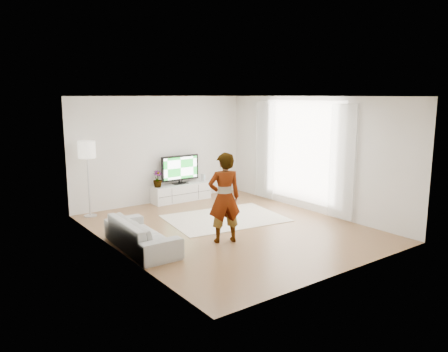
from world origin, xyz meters
TOP-DOWN VIEW (x-y plane):
  - floor at (0.00, 0.00)m, footprint 6.00×6.00m
  - ceiling at (0.00, 0.00)m, footprint 6.00×6.00m
  - wall_left at (-2.50, 0.00)m, footprint 0.02×6.00m
  - wall_right at (2.50, 0.00)m, footprint 0.02×6.00m
  - wall_back at (0.00, 3.00)m, footprint 5.00×0.02m
  - wall_front at (0.00, -3.00)m, footprint 5.00×0.02m
  - window at (2.48, 0.30)m, footprint 0.01×2.60m
  - curtain_near at (2.40, -1.00)m, footprint 0.04×0.70m
  - curtain_far at (2.40, 1.60)m, footprint 0.04×0.70m
  - media_console at (0.43, 2.76)m, footprint 1.65×0.47m
  - television at (0.43, 2.79)m, footprint 1.11×0.22m
  - game_console at (1.15, 2.76)m, footprint 0.07×0.15m
  - potted_plant at (-0.27, 2.77)m, footprint 0.25×0.25m
  - rug at (0.36, 0.66)m, footprint 2.84×2.22m
  - player at (-0.63, -0.67)m, footprint 0.74×0.60m
  - sofa at (-2.08, -0.03)m, footprint 0.83×1.97m
  - floor_lamp at (-2.10, 2.70)m, footprint 0.40×0.40m

SIDE VIEW (x-z plane):
  - floor at x=0.00m, z-range 0.00..0.00m
  - rug at x=0.36m, z-range 0.00..0.01m
  - media_console at x=0.43m, z-range 0.00..0.46m
  - sofa at x=-2.08m, z-range 0.00..0.57m
  - game_console at x=1.15m, z-range 0.46..0.66m
  - potted_plant at x=-0.27m, z-range 0.46..0.90m
  - television at x=0.43m, z-range 0.50..1.27m
  - player at x=-0.63m, z-range 0.01..1.77m
  - curtain_near at x=2.40m, z-range 0.05..2.65m
  - curtain_far at x=2.40m, z-range 0.05..2.65m
  - wall_left at x=-2.50m, z-range 0.00..2.80m
  - wall_right at x=2.50m, z-range 0.00..2.80m
  - wall_back at x=0.00m, z-range 0.00..2.80m
  - wall_front at x=0.00m, z-range 0.00..2.80m
  - window at x=2.48m, z-range 0.20..2.70m
  - floor_lamp at x=-2.10m, z-range 0.62..2.40m
  - ceiling at x=0.00m, z-range 2.80..2.80m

